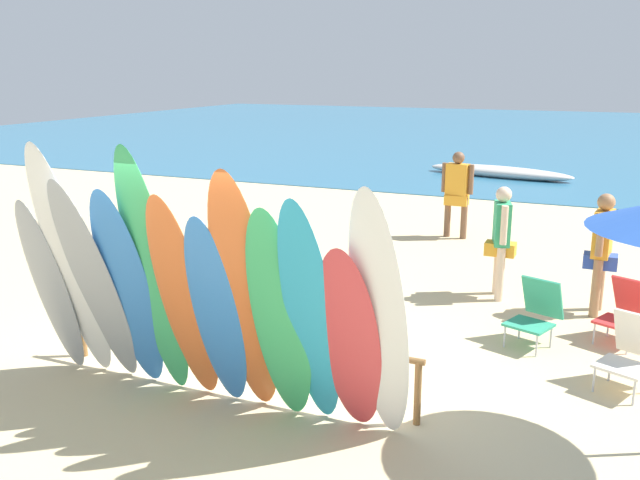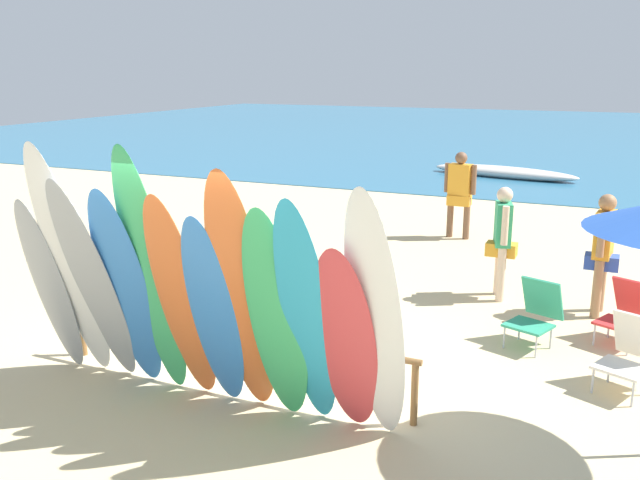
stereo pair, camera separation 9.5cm
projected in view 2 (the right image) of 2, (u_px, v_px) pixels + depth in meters
name	position (u px, v px, depth m)	size (l,w,h in m)	color
ground	(484.00, 187.00, 19.81)	(60.00, 60.00, 0.00)	#D3BC8C
ocean_water	(551.00, 133.00, 35.68)	(60.00, 40.00, 0.02)	teal
surfboard_rack	(230.00, 337.00, 7.28)	(4.20, 0.07, 0.68)	brown
surfboard_grey_0	(50.00, 287.00, 7.43)	(0.50, 0.08, 2.12)	#999EA3
surfboard_white_1	(70.00, 265.00, 7.16)	(0.51, 0.07, 2.78)	white
surfboard_grey_2	(94.00, 284.00, 7.09)	(0.57, 0.07, 2.47)	#999EA3
surfboard_blue_3	(127.00, 291.00, 6.98)	(0.55, 0.06, 2.36)	#337AD1
surfboard_green_4	(151.00, 275.00, 6.78)	(0.52, 0.08, 2.76)	#38B266
surfboard_orange_5	(182.00, 301.00, 6.69)	(0.55, 0.08, 2.36)	orange
surfboard_blue_6	(214.00, 314.00, 6.58)	(0.50, 0.08, 2.17)	#337AD1
surfboard_orange_7	(242.00, 297.00, 6.36)	(0.56, 0.06, 2.66)	orange
surfboard_green_8	(276.00, 319.00, 6.27)	(0.56, 0.08, 2.31)	#38B266
surfboard_teal_9	(307.00, 318.00, 6.10)	(0.48, 0.06, 2.48)	#289EC6
surfboard_red_10	(346.00, 343.00, 6.09)	(0.56, 0.06, 2.04)	#D13D42
surfboard_white_11	(376.00, 321.00, 5.88)	(0.50, 0.06, 2.56)	white
beachgoer_midbeach	(460.00, 189.00, 13.62)	(0.65, 0.28, 1.74)	brown
beachgoer_by_water	(603.00, 246.00, 9.34)	(0.44, 0.64, 1.70)	#9E704C
beachgoer_photographing	(502.00, 235.00, 10.03)	(0.44, 0.62, 1.67)	beige
beach_chair_red	(536.00, 312.00, 8.42)	(0.70, 0.79, 0.83)	#B7B7BC
beach_chair_blue	(627.00, 310.00, 8.48)	(0.75, 0.86, 0.81)	#B7B7BC
beach_chair_striped	(630.00, 351.00, 7.24)	(0.72, 0.80, 0.83)	#B7B7BC
distant_boat	(504.00, 172.00, 21.41)	(4.70, 1.78, 0.37)	silver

